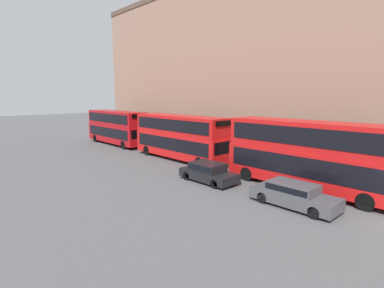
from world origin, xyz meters
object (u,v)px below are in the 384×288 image
bus_second_in_queue (180,136)px  bus_third_in_queue (116,126)px  bus_leading (308,153)px  car_dark_sedan (294,194)px  car_hatchback (208,172)px

bus_second_in_queue → bus_third_in_queue: 12.28m
bus_leading → bus_second_in_queue: 12.74m
bus_third_in_queue → car_dark_sedan: size_ratio=2.20×
car_dark_sedan → bus_second_in_queue: bearing=76.1°
bus_leading → bus_third_in_queue: 25.01m
bus_leading → bus_second_in_queue: bus_leading is taller
car_dark_sedan → bus_leading: bearing=16.1°
bus_third_in_queue → car_hatchback: (-3.40, -19.36, -1.58)m
car_dark_sedan → car_hatchback: (0.00, 6.63, 0.01)m
car_dark_sedan → car_hatchback: car_hatchback is taller
bus_second_in_queue → bus_third_in_queue: size_ratio=1.05×
bus_leading → bus_second_in_queue: size_ratio=1.00×
bus_second_in_queue → car_hatchback: (-3.40, -7.09, -1.60)m
bus_second_in_queue → car_hatchback: size_ratio=2.55×
car_hatchback → bus_leading: bearing=-58.9°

